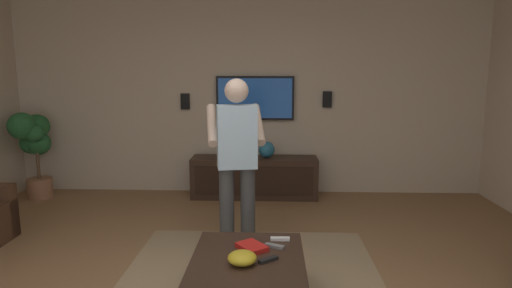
{
  "coord_description": "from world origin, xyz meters",
  "views": [
    {
      "loc": [
        -2.92,
        -0.34,
        1.71
      ],
      "look_at": [
        0.96,
        -0.2,
        1.06
      ],
      "focal_mm": 30.67,
      "sensor_mm": 36.0,
      "label": 1
    }
  ],
  "objects": [
    {
      "name": "bowl",
      "position": [
        -0.11,
        -0.14,
        0.45
      ],
      "size": [
        0.2,
        0.2,
        0.09
      ],
      "primitive_type": "ellipsoid",
      "color": "gold",
      "rests_on": "coffee_table"
    },
    {
      "name": "wall_speaker_left",
      "position": [
        3.14,
        -1.1,
        1.32
      ],
      "size": [
        0.06,
        0.12,
        0.22
      ],
      "primitive_type": "cube",
      "color": "black"
    },
    {
      "name": "wall_speaker_right",
      "position": [
        3.14,
        0.87,
        1.29
      ],
      "size": [
        0.06,
        0.12,
        0.22
      ],
      "primitive_type": "cube",
      "color": "black"
    },
    {
      "name": "tv",
      "position": [
        3.12,
        -0.1,
        1.34
      ],
      "size": [
        0.05,
        1.07,
        0.6
      ],
      "rotation": [
        0.0,
        0.0,
        3.14
      ],
      "color": "black"
    },
    {
      "name": "vase_round",
      "position": [
        2.89,
        -0.27,
        0.66
      ],
      "size": [
        0.22,
        0.22,
        0.22
      ],
      "primitive_type": "sphere",
      "color": "teal",
      "rests_on": "media_console"
    },
    {
      "name": "wall_back_tv",
      "position": [
        3.22,
        0.0,
        1.43
      ],
      "size": [
        0.1,
        6.71,
        2.86
      ],
      "primitive_type": "cube",
      "color": "#C6B299",
      "rests_on": "ground"
    },
    {
      "name": "remote_white",
      "position": [
        0.33,
        -0.41,
        0.41
      ],
      "size": [
        0.05,
        0.15,
        0.02
      ],
      "primitive_type": "cube",
      "rotation": [
        0.0,
        0.0,
        1.59
      ],
      "color": "white",
      "rests_on": "coffee_table"
    },
    {
      "name": "remote_grey",
      "position": [
        0.18,
        -0.37,
        0.41
      ],
      "size": [
        0.1,
        0.15,
        0.02
      ],
      "primitive_type": "cube",
      "rotation": [
        0.0,
        0.0,
        4.27
      ],
      "color": "slate",
      "rests_on": "coffee_table"
    },
    {
      "name": "book",
      "position": [
        0.15,
        -0.2,
        0.42
      ],
      "size": [
        0.27,
        0.26,
        0.04
      ],
      "primitive_type": "cube",
      "rotation": [
        0.0,
        0.0,
        3.81
      ],
      "color": "red",
      "rests_on": "coffee_table"
    },
    {
      "name": "coffee_table",
      "position": [
        -0.01,
        -0.18,
        0.3
      ],
      "size": [
        1.0,
        0.8,
        0.4
      ],
      "color": "#332116",
      "rests_on": "ground"
    },
    {
      "name": "potted_plant_tall",
      "position": [
        2.75,
        2.86,
        0.76
      ],
      "size": [
        0.59,
        0.45,
        1.18
      ],
      "color": "#9E6B4C",
      "rests_on": "ground"
    },
    {
      "name": "person_standing",
      "position": [
        1.06,
        -0.01,
        0.93
      ],
      "size": [
        0.6,
        0.6,
        1.64
      ],
      "rotation": [
        0.0,
        0.0,
        0.17
      ],
      "color": "#3F3F3F",
      "rests_on": "ground"
    },
    {
      "name": "media_console",
      "position": [
        2.88,
        -0.1,
        0.28
      ],
      "size": [
        0.45,
        1.7,
        0.55
      ],
      "rotation": [
        0.0,
        0.0,
        3.14
      ],
      "color": "#332116",
      "rests_on": "ground"
    },
    {
      "name": "remote_black",
      "position": [
        -0.06,
        -0.32,
        0.41
      ],
      "size": [
        0.13,
        0.15,
        0.02
      ],
      "primitive_type": "cube",
      "rotation": [
        0.0,
        0.0,
        2.23
      ],
      "color": "black",
      "rests_on": "coffee_table"
    }
  ]
}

